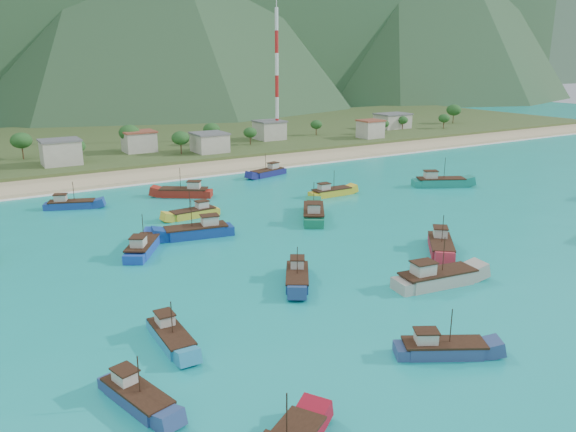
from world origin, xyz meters
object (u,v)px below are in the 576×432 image
radio_tower (277,75)px  boat_4 (268,173)px  boat_23 (442,350)px  boat_26 (440,183)px  boat_16 (436,279)px  boat_9 (194,214)px  boat_13 (331,193)px  boat_11 (297,278)px  boat_7 (198,232)px  boat_18 (136,397)px  boat_2 (314,214)px  boat_10 (71,205)px  boat_6 (441,247)px  boat_3 (171,337)px  boat_24 (143,248)px  boat_20 (185,193)px

radio_tower → boat_4: bearing=-122.7°
boat_23 → boat_26: boat_26 is taller
boat_16 → boat_9: bearing=-154.6°
radio_tower → boat_16: 130.88m
boat_13 → boat_11: bearing=-40.3°
boat_7 → boat_18: boat_7 is taller
boat_4 → boat_9: size_ratio=1.11×
radio_tower → boat_2: bearing=-116.0°
boat_23 → boat_4: bearing=-168.4°
boat_9 → boat_10: boat_10 is taller
boat_6 → boat_23: 33.21m
radio_tower → boat_4: size_ratio=3.97×
boat_2 → boat_10: 49.79m
boat_13 → boat_16: 51.63m
boat_9 → boat_26: bearing=-99.0°
boat_13 → boat_16: boat_16 is taller
boat_3 → boat_24: boat_24 is taller
boat_4 → boat_13: (1.38, -26.06, -0.05)m
boat_7 → boat_3: bearing=163.3°
boat_13 → boat_20: size_ratio=0.89×
boat_13 → boat_20: (-27.98, 16.12, 0.16)m
boat_7 → boat_16: (19.40, -36.60, 0.02)m
boat_11 → boat_23: 24.36m
boat_2 → boat_23: size_ratio=1.29×
radio_tower → boat_11: size_ratio=4.41×
boat_23 → boat_26: bearing=164.0°
boat_7 → boat_9: 12.65m
radio_tower → boat_26: radio_tower is taller
radio_tower → boat_3: size_ratio=4.68×
boat_18 → boat_13: bearing=-153.1°
boat_18 → boat_26: bearing=-166.3°
boat_16 → boat_4: bearing=176.0°
boat_10 → boat_11: size_ratio=1.05×
boat_2 → boat_9: bearing=178.1°
boat_11 → boat_20: (4.80, 54.20, 0.18)m
radio_tower → boat_10: 98.43m
boat_10 → boat_18: size_ratio=1.10×
boat_2 → boat_7: 23.09m
boat_23 → boat_6: bearing=164.0°
radio_tower → boat_9: radio_tower is taller
boat_16 → boat_26: (44.73, 42.78, 0.04)m
boat_18 → boat_26: boat_26 is taller
boat_11 → boat_18: size_ratio=1.05×
boat_3 → boat_4: 88.13m
boat_23 → boat_24: bearing=-130.7°
boat_7 → boat_10: 34.30m
boat_13 → boat_23: bearing=-25.5°
boat_4 → boat_7: boat_7 is taller
boat_18 → boat_20: boat_20 is taller
radio_tower → boat_2: (-41.71, -85.43, -22.54)m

